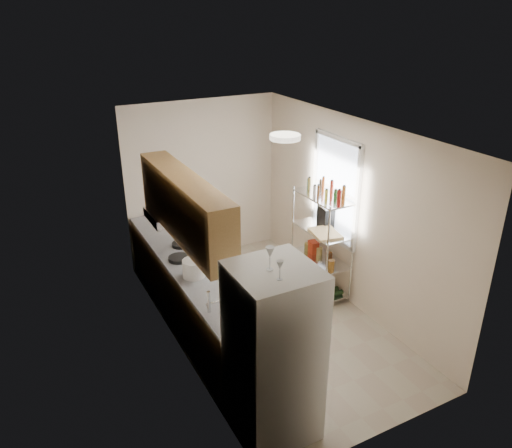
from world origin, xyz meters
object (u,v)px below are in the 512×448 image
at_px(cutting_board, 325,233).
at_px(espresso_machine, 326,215).
at_px(rice_cooker, 194,268).
at_px(refrigerator, 273,354).
at_px(frying_pan_large, 179,258).

bearing_deg(cutting_board, espresso_machine, 54.84).
height_order(rice_cooker, cutting_board, rice_cooker).
bearing_deg(refrigerator, frying_pan_large, 93.77).
bearing_deg(frying_pan_large, rice_cooker, -68.40).
distance_m(rice_cooker, cutting_board, 1.94).
relative_size(rice_cooker, espresso_machine, 0.96).
bearing_deg(cutting_board, rice_cooker, -178.23).
xyz_separation_m(frying_pan_large, cutting_board, (1.96, -0.42, 0.10)).
relative_size(cutting_board, espresso_machine, 1.61).
height_order(rice_cooker, frying_pan_large, rice_cooker).
bearing_deg(rice_cooker, espresso_machine, 9.20).
height_order(rice_cooker, espresso_machine, espresso_machine).
xyz_separation_m(cutting_board, espresso_machine, (0.20, 0.29, 0.12)).
xyz_separation_m(rice_cooker, frying_pan_large, (-0.02, 0.48, -0.08)).
xyz_separation_m(rice_cooker, espresso_machine, (2.14, 0.35, 0.14)).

